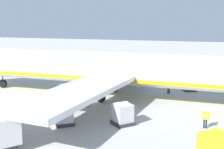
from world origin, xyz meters
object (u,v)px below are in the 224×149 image
(crew_supervisor, at_px, (169,86))
(crew_loader_right, at_px, (183,80))
(cargo_container_far, at_px, (64,114))
(crew_marshaller, at_px, (224,84))
(cargo_container_mid, at_px, (123,114))
(airliner_foreground, at_px, (101,69))
(cargo_container_near, at_px, (189,84))
(crew_loader_left, at_px, (206,117))

(crew_supervisor, bearing_deg, crew_loader_right, -18.66)
(cargo_container_far, relative_size, crew_marshaller, 1.34)
(cargo_container_mid, height_order, crew_loader_right, cargo_container_mid)
(airliner_foreground, relative_size, crew_marshaller, 24.82)
(cargo_container_near, bearing_deg, crew_loader_left, -171.24)
(cargo_container_far, xyz_separation_m, crew_marshaller, (17.05, -14.06, 0.06))
(cargo_container_near, xyz_separation_m, cargo_container_far, (-16.35, 9.84, 0.05))
(airliner_foreground, relative_size, cargo_container_near, 19.62)
(crew_loader_left, xyz_separation_m, crew_loader_right, (15.46, 3.01, 0.01))
(cargo_container_mid, xyz_separation_m, crew_supervisor, (12.37, -2.54, 0.06))
(cargo_container_far, bearing_deg, crew_loader_left, -76.53)
(cargo_container_far, relative_size, crew_loader_right, 1.36)
(cargo_container_far, bearing_deg, cargo_container_mid, -71.55)
(crew_marshaller, bearing_deg, cargo_container_far, 140.48)
(airliner_foreground, xyz_separation_m, crew_marshaller, (6.76, -14.30, -2.40))
(crew_marshaller, height_order, crew_supervisor, crew_supervisor)
(cargo_container_near, distance_m, crew_supervisor, 3.34)
(crew_supervisor, bearing_deg, cargo_container_far, 151.99)
(crew_loader_left, height_order, crew_loader_right, crew_loader_right)
(cargo_container_near, height_order, crew_marshaller, cargo_container_near)
(cargo_container_far, distance_m, crew_loader_right, 20.36)
(cargo_container_mid, relative_size, crew_supervisor, 1.40)
(crew_marshaller, xyz_separation_m, crew_supervisor, (-3.04, 6.61, 0.01))
(airliner_foreground, height_order, cargo_container_near, airliner_foreground)
(cargo_container_mid, height_order, crew_loader_left, cargo_container_mid)
(cargo_container_far, xyz_separation_m, crew_loader_left, (2.85, -11.92, 0.03))
(cargo_container_mid, bearing_deg, crew_supervisor, -11.62)
(cargo_container_mid, bearing_deg, airliner_foreground, 30.72)
(cargo_container_far, height_order, crew_marshaller, cargo_container_far)
(cargo_container_near, xyz_separation_m, crew_marshaller, (0.70, -4.23, 0.11))
(airliner_foreground, height_order, crew_supervisor, airliner_foreground)
(cargo_container_mid, distance_m, crew_loader_right, 17.15)
(crew_marshaller, relative_size, crew_loader_right, 1.02)
(cargo_container_near, relative_size, crew_loader_left, 1.30)
(crew_loader_left, xyz_separation_m, crew_supervisor, (11.16, 4.47, 0.04))
(airliner_foreground, height_order, crew_marshaller, airliner_foreground)
(crew_marshaller, relative_size, crew_loader_left, 1.03)
(airliner_foreground, relative_size, cargo_container_mid, 17.65)
(cargo_container_mid, relative_size, crew_loader_right, 1.43)
(cargo_container_near, bearing_deg, crew_loader_right, 25.43)
(cargo_container_mid, bearing_deg, crew_marshaller, -30.71)
(crew_marshaller, distance_m, crew_loader_right, 5.31)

